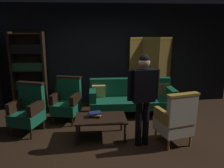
% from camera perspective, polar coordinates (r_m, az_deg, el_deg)
% --- Properties ---
extents(ground_plane, '(10.00, 10.00, 0.00)m').
position_cam_1_polar(ground_plane, '(4.38, 0.86, -14.76)').
color(ground_plane, black).
extents(back_wall, '(7.20, 0.10, 2.80)m').
position_cam_1_polar(back_wall, '(6.32, -1.20, 7.62)').
color(back_wall, black).
rests_on(back_wall, ground_plane).
extents(folding_screen, '(1.26, 0.24, 1.90)m').
position_cam_1_polar(folding_screen, '(6.38, 9.91, 3.71)').
color(folding_screen, olive).
rests_on(folding_screen, ground_plane).
extents(bookshelf, '(0.90, 0.32, 2.05)m').
position_cam_1_polar(bookshelf, '(6.36, -20.82, 3.84)').
color(bookshelf, black).
rests_on(bookshelf, ground_plane).
extents(velvet_couch, '(2.12, 0.78, 0.88)m').
position_cam_1_polar(velvet_couch, '(5.60, 5.09, -3.22)').
color(velvet_couch, black).
rests_on(velvet_couch, ground_plane).
extents(coffee_table, '(1.00, 0.64, 0.42)m').
position_cam_1_polar(coffee_table, '(4.39, -2.97, -9.29)').
color(coffee_table, black).
rests_on(coffee_table, ground_plane).
extents(armchair_gilt_accent, '(0.70, 0.70, 1.04)m').
position_cam_1_polar(armchair_gilt_accent, '(4.26, 16.27, -8.94)').
color(armchair_gilt_accent, '#B78E33').
rests_on(armchair_gilt_accent, ground_plane).
extents(armchair_wing_left, '(0.73, 0.73, 1.04)m').
position_cam_1_polar(armchair_wing_left, '(4.91, -21.03, -6.22)').
color(armchair_wing_left, black).
rests_on(armchair_wing_left, ground_plane).
extents(armchair_wing_right, '(0.72, 0.72, 1.04)m').
position_cam_1_polar(armchair_wing_right, '(5.23, -11.63, -4.28)').
color(armchair_wing_right, black).
rests_on(armchair_wing_right, ground_plane).
extents(standing_figure, '(0.58, 0.26, 1.70)m').
position_cam_1_polar(standing_figure, '(3.93, 8.13, -2.14)').
color(standing_figure, black).
rests_on(standing_figure, ground_plane).
extents(potted_plant, '(0.57, 0.57, 0.87)m').
position_cam_1_polar(potted_plant, '(5.97, -11.93, -1.90)').
color(potted_plant, brown).
rests_on(potted_plant, ground_plane).
extents(book_black_cloth, '(0.25, 0.19, 0.03)m').
position_cam_1_polar(book_black_cloth, '(4.42, -4.39, -8.32)').
color(book_black_cloth, black).
rests_on(book_black_cloth, coffee_table).
extents(book_tan_leather, '(0.28, 0.22, 0.03)m').
position_cam_1_polar(book_tan_leather, '(4.41, -4.40, -7.97)').
color(book_tan_leather, '#9E7A47').
rests_on(book_tan_leather, book_black_cloth).
extents(book_navy_cloth, '(0.27, 0.21, 0.04)m').
position_cam_1_polar(book_navy_cloth, '(4.39, -4.41, -7.56)').
color(book_navy_cloth, navy).
rests_on(book_navy_cloth, book_tan_leather).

